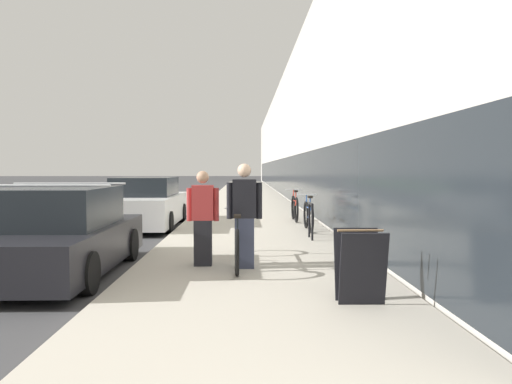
% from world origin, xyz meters
% --- Properties ---
extents(sidewalk_slab, '(4.11, 70.00, 0.10)m').
position_xyz_m(sidewalk_slab, '(5.78, 21.00, 0.05)').
color(sidewalk_slab, '#BCB5A5').
rests_on(sidewalk_slab, ground).
extents(storefront_facade, '(10.01, 70.00, 7.34)m').
position_xyz_m(storefront_facade, '(12.88, 29.00, 3.66)').
color(storefront_facade, '#BCB7AD').
rests_on(storefront_facade, ground).
extents(lawn_strip, '(4.61, 70.00, 0.03)m').
position_xyz_m(lawn_strip, '(-6.43, 25.00, 0.01)').
color(lawn_strip, '#478438').
rests_on(lawn_strip, ground).
extents(tandem_bicycle, '(0.52, 2.69, 0.91)m').
position_xyz_m(tandem_bicycle, '(5.49, 2.65, 0.49)').
color(tandem_bicycle, black).
rests_on(tandem_bicycle, sidewalk_slab).
extents(person_rider, '(0.58, 0.23, 1.71)m').
position_xyz_m(person_rider, '(5.60, 2.30, 0.96)').
color(person_rider, '#33384C').
rests_on(person_rider, sidewalk_slab).
extents(person_bystander, '(0.54, 0.21, 1.59)m').
position_xyz_m(person_bystander, '(4.90, 2.52, 0.90)').
color(person_bystander, black).
rests_on(person_bystander, sidewalk_slab).
extents(bike_rack_hoop, '(0.05, 0.60, 0.84)m').
position_xyz_m(bike_rack_hoop, '(7.14, 5.65, 0.62)').
color(bike_rack_hoop, black).
rests_on(bike_rack_hoop, sidewalk_slab).
extents(cruiser_bike_nearest, '(0.52, 1.78, 0.94)m').
position_xyz_m(cruiser_bike_nearest, '(7.28, 7.17, 0.50)').
color(cruiser_bike_nearest, black).
rests_on(cruiser_bike_nearest, sidewalk_slab).
extents(cruiser_bike_middle, '(0.52, 1.76, 0.98)m').
position_xyz_m(cruiser_bike_middle, '(7.17, 9.61, 0.51)').
color(cruiser_bike_middle, black).
rests_on(cruiser_bike_middle, sidewalk_slab).
extents(sandwich_board_sign, '(0.56, 0.56, 0.90)m').
position_xyz_m(sandwich_board_sign, '(7.01, 0.14, 0.55)').
color(sandwich_board_sign, black).
rests_on(sandwich_board_sign, sidewalk_slab).
extents(parked_sedan_curbside, '(1.89, 4.26, 1.50)m').
position_xyz_m(parked_sedan_curbside, '(2.62, 2.27, 0.65)').
color(parked_sedan_curbside, black).
rests_on(parked_sedan_curbside, ground).
extents(vintage_roadster_curbside, '(1.96, 4.79, 1.48)m').
position_xyz_m(vintage_roadster_curbside, '(2.70, 8.87, 0.68)').
color(vintage_roadster_curbside, white).
rests_on(vintage_roadster_curbside, ground).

